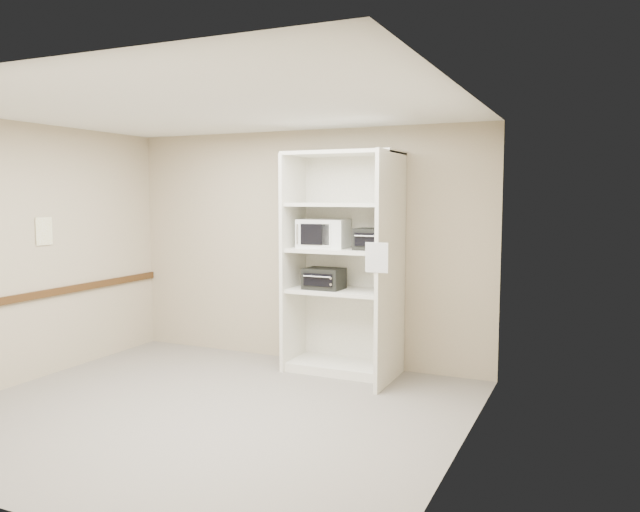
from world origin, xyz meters
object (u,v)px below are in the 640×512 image
at_px(shelving_unit, 347,271).
at_px(toaster_oven_upper, 375,239).
at_px(microwave, 324,233).
at_px(toaster_oven_lower, 324,279).

height_order(shelving_unit, toaster_oven_upper, shelving_unit).
relative_size(shelving_unit, microwave, 4.59).
xyz_separation_m(shelving_unit, toaster_oven_lower, (-0.25, -0.05, -0.10)).
height_order(microwave, toaster_oven_lower, microwave).
xyz_separation_m(microwave, toaster_oven_upper, (0.62, -0.06, -0.04)).
distance_m(shelving_unit, microwave, 0.50).
bearing_deg(shelving_unit, microwave, 171.28).
distance_m(toaster_oven_upper, toaster_oven_lower, 0.73).
bearing_deg(toaster_oven_upper, toaster_oven_lower, -174.85).
xyz_separation_m(shelving_unit, microwave, (-0.30, 0.05, 0.40)).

